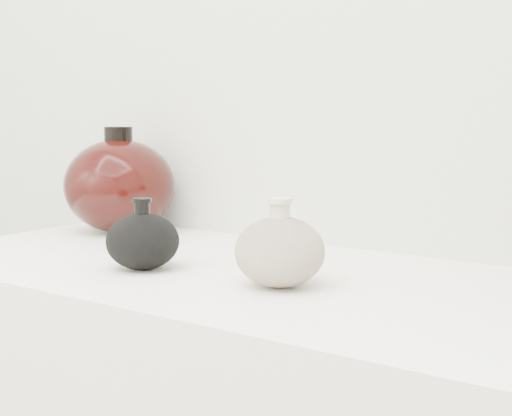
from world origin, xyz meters
The scene contains 3 objects.
black_gourd_vase centered at (-0.17, 0.87, 0.94)m, with size 0.12×0.12×0.11m.
cream_gourd_vase centered at (0.05, 0.90, 0.95)m, with size 0.14×0.14×0.12m.
left_round_pot centered at (-0.45, 1.09, 0.99)m, with size 0.22×0.22×0.21m.
Camera 1 is at (0.56, 0.12, 1.13)m, focal length 50.00 mm.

